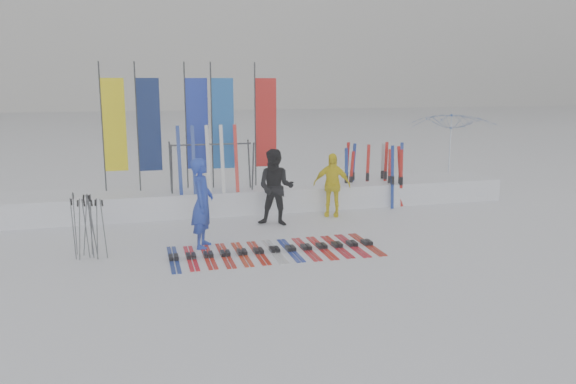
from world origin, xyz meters
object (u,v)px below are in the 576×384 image
object	(u,v)px
person_black	(276,188)
ski_rack	(212,160)
tent_canopy	(452,151)
person_blue	(202,203)
person_yellow	(332,185)
ski_row	(275,250)

from	to	relation	value
person_black	ski_rack	world-z (taller)	ski_rack
tent_canopy	person_blue	bearing A→B (deg)	-153.21
person_black	tent_canopy	bearing A→B (deg)	48.28
person_yellow	ski_row	distance (m)	3.43
person_yellow	person_black	bearing A→B (deg)	-133.89
person_blue	person_yellow	world-z (taller)	person_blue
person_blue	person_yellow	xyz separation A→B (m)	(3.42, 1.91, -0.12)
ski_row	person_blue	bearing A→B (deg)	152.05
person_black	person_yellow	size ratio (longest dim) A/B	1.13
person_blue	ski_rack	distance (m)	2.93
person_blue	ski_row	xyz separation A→B (m)	(1.33, -0.70, -0.88)
person_black	person_yellow	distance (m)	1.66
person_black	person_yellow	world-z (taller)	person_black
tent_canopy	ski_rack	xyz separation A→B (m)	(-7.47, -1.22, 0.15)
tent_canopy	ski_row	xyz separation A→B (m)	(-6.71, -4.76, -1.20)
person_black	ski_row	size ratio (longest dim) A/B	0.44
person_yellow	ski_rack	world-z (taller)	ski_rack
person_blue	ski_rack	xyz separation A→B (m)	(0.57, 2.84, 0.47)
person_blue	person_black	distance (m)	2.30
person_blue	ski_row	size ratio (longest dim) A/B	0.45
person_blue	ski_rack	bearing A→B (deg)	6.97
person_yellow	tent_canopy	bearing A→B (deg)	51.85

